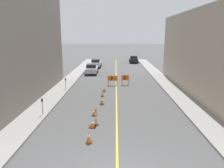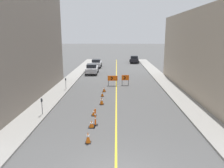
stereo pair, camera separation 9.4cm
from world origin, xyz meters
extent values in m
cube|color=gold|center=(0.00, 23.50, 0.00)|extent=(0.12, 47.00, 0.01)
cube|color=gray|center=(-6.39, 23.50, 0.07)|extent=(2.08, 47.00, 0.14)
cube|color=gray|center=(6.39, 23.50, 0.07)|extent=(2.08, 47.00, 0.14)
cube|color=slate|center=(-10.43, 12.15, 7.72)|extent=(6.00, 19.45, 15.44)
cube|color=tan|center=(10.43, 14.39, 4.32)|extent=(6.00, 23.57, 8.63)
cube|color=black|center=(-1.62, 3.49, 0.01)|extent=(0.35, 0.35, 0.03)
cone|color=orange|center=(-1.62, 3.49, 0.36)|extent=(0.28, 0.28, 0.66)
cylinder|color=white|center=(-1.62, 3.49, 0.44)|extent=(0.15, 0.15, 0.11)
cube|color=black|center=(-1.67, 5.68, 0.01)|extent=(0.43, 0.43, 0.03)
cone|color=orange|center=(-1.67, 5.68, 0.26)|extent=(0.34, 0.34, 0.46)
cylinder|color=white|center=(-1.67, 5.68, 0.32)|extent=(0.18, 0.18, 0.07)
cube|color=black|center=(-1.73, 7.92, 0.01)|extent=(0.41, 0.41, 0.03)
cone|color=orange|center=(-1.73, 7.92, 0.26)|extent=(0.33, 0.33, 0.45)
cylinder|color=white|center=(-1.73, 7.92, 0.31)|extent=(0.17, 0.17, 0.07)
cube|color=black|center=(-1.32, 10.70, 0.01)|extent=(0.41, 0.41, 0.03)
cone|color=orange|center=(-1.32, 10.70, 0.35)|extent=(0.32, 0.32, 0.63)
cylinder|color=white|center=(-1.32, 10.70, 0.42)|extent=(0.17, 0.17, 0.10)
cube|color=black|center=(-1.42, 13.29, 0.01)|extent=(0.34, 0.34, 0.03)
cone|color=orange|center=(-1.42, 13.29, 0.27)|extent=(0.27, 0.27, 0.49)
cylinder|color=white|center=(-1.42, 13.29, 0.33)|extent=(0.14, 0.14, 0.08)
cube|color=black|center=(-1.34, 15.20, 0.01)|extent=(0.42, 0.42, 0.03)
cone|color=orange|center=(-1.34, 15.20, 0.27)|extent=(0.33, 0.33, 0.49)
cylinder|color=white|center=(-1.34, 15.20, 0.33)|extent=(0.17, 0.17, 0.08)
cube|color=black|center=(-1.44, 6.04, 0.02)|extent=(0.34, 0.34, 0.04)
cylinder|color=#EF560C|center=(-1.44, 6.04, 0.57)|extent=(0.11, 0.11, 1.08)
cylinder|color=white|center=(-1.44, 6.04, 0.52)|extent=(0.12, 0.12, 0.11)
cylinder|color=white|center=(-1.44, 6.04, 0.81)|extent=(0.12, 0.12, 0.11)
sphere|color=#EF560C|center=(-1.44, 6.04, 1.14)|extent=(0.12, 0.12, 0.12)
cube|color=#EF560C|center=(-0.47, 18.36, 0.90)|extent=(1.22, 0.10, 0.63)
cube|color=black|center=(-0.56, 18.32, 0.99)|extent=(0.31, 0.03, 0.31)
cube|color=black|center=(-0.56, 18.32, 0.81)|extent=(0.31, 0.03, 0.31)
cylinder|color=black|center=(-0.98, 18.36, 0.29)|extent=(0.06, 0.06, 0.59)
cylinder|color=black|center=(0.05, 18.36, 0.29)|extent=(0.06, 0.06, 0.59)
cube|color=#EF560C|center=(1.12, 18.63, 0.92)|extent=(0.92, 0.11, 0.65)
cube|color=black|center=(1.05, 18.59, 1.01)|extent=(0.32, 0.04, 0.32)
cube|color=black|center=(1.05, 18.59, 0.83)|extent=(0.32, 0.04, 0.32)
cylinder|color=black|center=(0.73, 18.63, 0.30)|extent=(0.06, 0.06, 0.60)
cylinder|color=black|center=(1.51, 18.63, 0.30)|extent=(0.06, 0.06, 0.60)
cube|color=#B7B7BC|center=(-3.96, 26.79, 0.68)|extent=(1.95, 4.36, 0.72)
cube|color=black|center=(-3.96, 26.57, 1.31)|extent=(1.60, 1.99, 0.55)
cylinder|color=black|center=(-4.81, 28.12, 0.32)|extent=(0.24, 0.65, 0.64)
cylinder|color=black|center=(-3.10, 28.12, 0.32)|extent=(0.24, 0.65, 0.64)
cylinder|color=black|center=(-4.81, 25.45, 0.32)|extent=(0.24, 0.65, 0.64)
cylinder|color=black|center=(-3.10, 25.45, 0.32)|extent=(0.24, 0.65, 0.64)
cube|color=#B7B7BC|center=(-3.87, 33.91, 0.68)|extent=(1.82, 4.31, 0.72)
cube|color=black|center=(-3.87, 33.69, 1.31)|extent=(1.54, 1.94, 0.55)
cylinder|color=black|center=(-4.73, 35.24, 0.32)|extent=(0.22, 0.64, 0.64)
cylinder|color=black|center=(-3.02, 35.24, 0.32)|extent=(0.22, 0.64, 0.64)
cylinder|color=black|center=(-4.73, 32.57, 0.32)|extent=(0.22, 0.64, 0.64)
cylinder|color=black|center=(-3.02, 32.57, 0.32)|extent=(0.22, 0.64, 0.64)
cube|color=black|center=(3.99, 41.11, 0.68)|extent=(2.05, 4.40, 0.72)
cube|color=black|center=(3.99, 40.90, 1.31)|extent=(1.64, 2.02, 0.55)
cylinder|color=black|center=(3.14, 42.45, 0.32)|extent=(0.26, 0.65, 0.64)
cylinder|color=black|center=(4.85, 42.45, 0.32)|extent=(0.26, 0.65, 0.64)
cylinder|color=black|center=(3.14, 39.78, 0.32)|extent=(0.26, 0.65, 0.64)
cylinder|color=black|center=(4.85, 39.78, 0.32)|extent=(0.26, 0.65, 0.64)
cylinder|color=#4C4C51|center=(-5.70, 7.75, 0.65)|extent=(0.05, 0.05, 1.01)
cube|color=#33383D|center=(-5.70, 7.75, 1.26)|extent=(0.12, 0.10, 0.22)
sphere|color=#33383D|center=(-5.70, 7.75, 1.37)|extent=(0.11, 0.11, 0.11)
cylinder|color=#4C4C51|center=(-5.70, 15.78, 0.65)|extent=(0.05, 0.05, 1.01)
cube|color=#33383D|center=(-5.70, 15.78, 1.26)|extent=(0.12, 0.10, 0.22)
sphere|color=#33383D|center=(-5.70, 15.78, 1.37)|extent=(0.11, 0.11, 0.11)
camera|label=1|loc=(-0.10, -8.10, 6.13)|focal=35.00mm
camera|label=2|loc=(0.00, -8.10, 6.13)|focal=35.00mm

